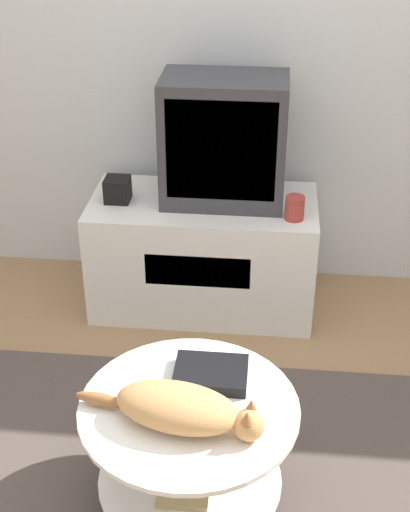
% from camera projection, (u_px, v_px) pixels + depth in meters
% --- Properties ---
extents(ground_plane, '(12.00, 12.00, 0.00)m').
position_uv_depth(ground_plane, '(201.00, 496.00, 2.44)').
color(ground_plane, '#93704C').
extents(wall_back, '(8.00, 0.05, 2.60)m').
position_uv_depth(wall_back, '(237.00, 10.00, 3.10)').
color(wall_back, silver).
rests_on(wall_back, ground_plane).
extents(rug, '(1.96, 1.38, 0.02)m').
position_uv_depth(rug, '(201.00, 494.00, 2.43)').
color(rug, '#4C423D').
rests_on(rug, ground_plane).
extents(tv_stand, '(1.02, 0.51, 0.54)m').
position_uv_depth(tv_stand, '(203.00, 253.00, 3.33)').
color(tv_stand, silver).
rests_on(tv_stand, ground_plane).
extents(tv, '(0.53, 0.33, 0.56)m').
position_uv_depth(tv, '(224.00, 140.00, 3.08)').
color(tv, '#333338').
rests_on(tv, tv_stand).
extents(speaker, '(0.11, 0.11, 0.11)m').
position_uv_depth(speaker, '(117.00, 190.00, 3.17)').
color(speaker, black).
rests_on(speaker, tv_stand).
extents(mug, '(0.08, 0.08, 0.10)m').
position_uv_depth(mug, '(295.00, 208.00, 3.02)').
color(mug, '#99332D').
rests_on(mug, tv_stand).
extents(coffee_table, '(0.69, 0.69, 0.41)m').
position_uv_depth(coffee_table, '(190.00, 443.00, 2.29)').
color(coffee_table, '#B2B2B7').
rests_on(coffee_table, rug).
extents(dvd_box, '(0.24, 0.18, 0.04)m').
position_uv_depth(dvd_box, '(211.00, 374.00, 2.31)').
color(dvd_box, black).
rests_on(dvd_box, coffee_table).
extents(cat, '(0.59, 0.26, 0.12)m').
position_uv_depth(cat, '(182.00, 409.00, 2.11)').
color(cat, tan).
rests_on(cat, coffee_table).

